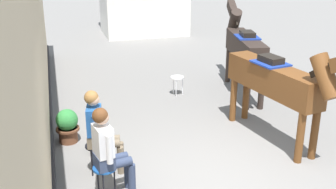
{
  "coord_description": "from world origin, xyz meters",
  "views": [
    {
      "loc": [
        -2.2,
        -5.21,
        3.49
      ],
      "look_at": [
        -0.4,
        1.2,
        1.05
      ],
      "focal_mm": 44.59,
      "sensor_mm": 36.0,
      "label": 1
    }
  ],
  "objects": [
    {
      "name": "seated_visitor_far",
      "position": [
        -1.64,
        0.77,
        0.78
      ],
      "size": [
        0.61,
        0.48,
        1.39
      ],
      "color": "black",
      "rests_on": "ground_plane"
    },
    {
      "name": "spare_stool_white",
      "position": [
        0.58,
        3.87,
        0.4
      ],
      "size": [
        0.32,
        0.32,
        0.46
      ],
      "color": "white",
      "rests_on": "ground_plane"
    },
    {
      "name": "seated_visitor_near",
      "position": [
        -1.6,
        0.06,
        0.78
      ],
      "size": [
        0.61,
        0.48,
        1.39
      ],
      "color": "#194C99",
      "rests_on": "ground_plane"
    },
    {
      "name": "saddled_horse_far",
      "position": [
        2.16,
        3.63,
        1.16
      ],
      "size": [
        0.85,
        2.97,
        2.06
      ],
      "color": "#2D231E",
      "rests_on": "ground_plane"
    },
    {
      "name": "saddled_horse_near",
      "position": [
        1.59,
        1.05,
        1.16
      ],
      "size": [
        0.82,
        2.97,
        2.06
      ],
      "color": "brown",
      "rests_on": "ground_plane"
    },
    {
      "name": "satchel_bag",
      "position": [
        -1.67,
        1.47,
        0.1
      ],
      "size": [
        0.15,
        0.29,
        0.2
      ],
      "primitive_type": "cube",
      "rotation": [
        0.0,
        0.0,
        1.67
      ],
      "color": "black",
      "rests_on": "ground_plane"
    },
    {
      "name": "pub_facade_wall",
      "position": [
        -2.55,
        1.5,
        1.54
      ],
      "size": [
        0.34,
        14.0,
        3.4
      ],
      "color": "#CCB793",
      "rests_on": "ground_plane"
    },
    {
      "name": "ground_plane",
      "position": [
        0.0,
        3.0,
        0.0
      ],
      "size": [
        40.0,
        40.0,
        0.0
      ],
      "primitive_type": "plane",
      "color": "slate"
    },
    {
      "name": "flower_planter_far",
      "position": [
        -2.09,
        2.0,
        0.33
      ],
      "size": [
        0.43,
        0.43,
        0.64
      ],
      "color": "brown",
      "rests_on": "ground_plane"
    }
  ]
}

